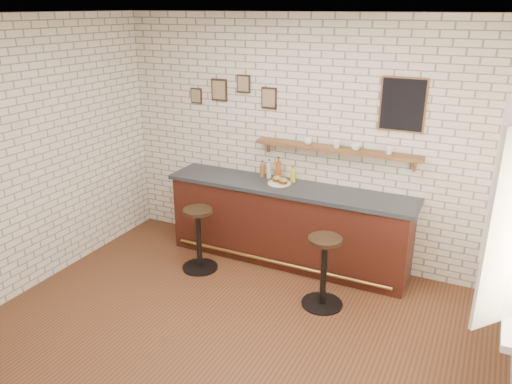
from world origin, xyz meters
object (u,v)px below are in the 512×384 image
Objects in this scene: bar_counter at (288,224)px; shelf_cup_c at (356,147)px; shelf_cup_d at (389,150)px; bitters_bottle_brown at (262,170)px; bitters_bottle_amber at (278,170)px; bitters_bottle_white at (269,170)px; shelf_cup_a at (308,141)px; ciabatta_sandwich at (280,180)px; bar_stool_right at (324,270)px; bar_stool_left at (199,237)px; sandwich_plate at (279,183)px; condiment_bottle_yellow at (293,175)px; shelf_cup_b at (337,144)px.

shelf_cup_c is at bearing 15.22° from bar_counter.
shelf_cup_d is at bearing 10.18° from bar_counter.
bitters_bottle_brown is 0.22m from bitters_bottle_amber.
bitters_bottle_white is (-0.34, 0.17, 0.60)m from bar_counter.
shelf_cup_a reaches higher than bar_counter.
bar_stool_right is at bearing -42.73° from ciabatta_sandwich.
ciabatta_sandwich is 0.35m from bitters_bottle_brown.
bar_counter is at bearing -38.72° from bitters_bottle_amber.
bar_counter is 1.07m from bar_stool_right.
bitters_bottle_white is (-0.22, 0.15, 0.05)m from ciabatta_sandwich.
ciabatta_sandwich is at bearing 41.99° from bar_stool_left.
shelf_cup_a is (0.27, 0.18, 0.49)m from ciabatta_sandwich.
bitters_bottle_white reaches higher than bar_stool_right.
bar_counter is 0.57m from ciabatta_sandwich.
bitters_bottle_white is 2.48× the size of shelf_cup_d.
bar_stool_left is at bearing -128.88° from bitters_bottle_amber.
bitters_bottle_amber is at bearing 51.12° from bar_stool_left.
sandwich_plate reaches higher than bar_stool_left.
shelf_cup_d is (1.24, 0.18, 0.49)m from ciabatta_sandwich.
shelf_cup_a is at bearing 32.01° from sandwich_plate.
condiment_bottle_yellow is at bearing -165.54° from shelf_cup_d.
shelf_cup_a is (1.04, 0.87, 1.12)m from bar_stool_left.
shelf_cup_d is (2.01, 0.87, 1.12)m from bar_stool_left.
bar_stool_left is (-0.46, -0.84, -0.67)m from bitters_bottle_brown.
shelf_cup_a is (-0.59, 0.97, 1.11)m from bar_stool_right.
bar_counter is 28.33× the size of shelf_cup_c.
bitters_bottle_amber is at bearing 140.09° from shelf_cup_a.
shelf_cup_c is at bearing 11.47° from sandwich_plate.
condiment_bottle_yellow is 1.37m from bar_stool_right.
bitters_bottle_amber is at bearing 142.35° from shelf_cup_b.
shelf_cup_b is (1.40, 0.87, 1.12)m from bar_stool_left.
bar_stool_left is at bearing -118.62° from bitters_bottle_brown.
shelf_cup_b is at bearing -44.58° from shelf_cup_a.
bitters_bottle_brown is 0.27× the size of bar_stool_left.
bar_stool_right is 1.59m from shelf_cup_a.
ciabatta_sandwich is at bearing 137.27° from bar_stool_right.
bar_stool_right is (0.86, -0.79, -0.63)m from ciabatta_sandwich.
shelf_cup_d is at bearing 1.10° from bitters_bottle_brown.
bitters_bottle_amber is at bearing 0.00° from bitters_bottle_brown.
shelf_cup_d is at bearing 68.66° from bar_stool_right.
condiment_bottle_yellow is 1.75× the size of shelf_cup_a.
shelf_cup_a is at bearing 10.25° from condiment_bottle_yellow.
shelf_cup_d reaches higher than bitters_bottle_amber.
shelf_cup_b is 0.60m from shelf_cup_d.
shelf_cup_d is at bearing 23.37° from bar_stool_left.
condiment_bottle_yellow is at bearing 128.63° from bar_stool_right.
bitters_bottle_brown is at bearing -180.00° from bitters_bottle_amber.
bitters_bottle_brown is (-0.31, 0.15, 0.04)m from ciabatta_sandwich.
shelf_cup_b is at bearing 103.07° from bar_stool_right.
bitters_bottle_brown is 1.05m from shelf_cup_b.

